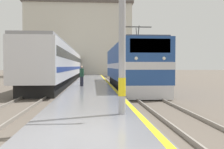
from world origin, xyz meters
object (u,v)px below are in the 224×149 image
Objects in this scene: locomotive_train at (129,66)px; passenger_train at (69,65)px; person_on_platform at (82,76)px; clock_tower at (74,24)px.

locomotive_train reaches higher than passenger_train.
passenger_train reaches higher than person_on_platform.
person_on_platform is at bearing -85.19° from clock_tower.
locomotive_train is 0.34× the size of passenger_train.
person_on_platform is (2.73, -19.39, -0.90)m from passenger_train.
passenger_train is 25.44m from clock_tower.
locomotive_train reaches higher than person_on_platform.
passenger_train is at bearing 98.01° from person_on_platform.
person_on_platform is 44.28m from clock_tower.
clock_tower is at bearing 92.13° from passenger_train.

